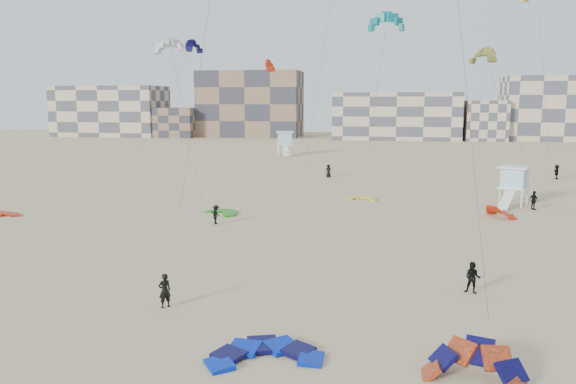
% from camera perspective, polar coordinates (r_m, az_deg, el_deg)
% --- Properties ---
extents(ground, '(320.00, 320.00, 0.00)m').
position_cam_1_polar(ground, '(24.01, -9.86, -15.17)').
color(ground, tan).
rests_on(ground, ground).
extents(kite_ground_blue, '(5.15, 5.29, 0.94)m').
position_cam_1_polar(kite_ground_blue, '(22.70, -2.39, -16.54)').
color(kite_ground_blue, '#0020E1').
rests_on(kite_ground_blue, ground).
extents(kite_ground_orange, '(4.37, 4.42, 3.47)m').
position_cam_1_polar(kite_ground_orange, '(22.09, 18.46, -17.79)').
color(kite_ground_orange, red).
rests_on(kite_ground_orange, ground).
extents(kite_ground_green, '(4.35, 4.39, 0.60)m').
position_cam_1_polar(kite_ground_green, '(50.03, -6.68, -2.20)').
color(kite_ground_green, '#1E8614').
rests_on(kite_ground_green, ground).
extents(kite_ground_red_far, '(4.00, 3.94, 2.85)m').
position_cam_1_polar(kite_ground_red_far, '(51.59, 20.68, -2.39)').
color(kite_ground_red_far, red).
rests_on(kite_ground_red_far, ground).
extents(kite_ground_yellow, '(2.89, 3.05, 0.75)m').
position_cam_1_polar(kite_ground_yellow, '(57.26, 7.41, -0.76)').
color(kite_ground_yellow, yellow).
rests_on(kite_ground_yellow, ground).
extents(kitesurfer_main, '(0.73, 0.72, 1.70)m').
position_cam_1_polar(kitesurfer_main, '(28.03, -12.42, -9.75)').
color(kitesurfer_main, black).
rests_on(kitesurfer_main, ground).
extents(kitesurfer_b, '(0.96, 0.85, 1.66)m').
position_cam_1_polar(kitesurfer_b, '(30.83, 18.25, -8.28)').
color(kitesurfer_b, black).
rests_on(kitesurfer_b, ground).
extents(kitesurfer_c, '(0.70, 1.07, 1.56)m').
position_cam_1_polar(kitesurfer_c, '(45.78, -7.32, -2.29)').
color(kitesurfer_c, black).
rests_on(kitesurfer_c, ground).
extents(kitesurfer_d, '(0.88, 1.11, 1.76)m').
position_cam_1_polar(kitesurfer_d, '(56.03, 23.70, -0.78)').
color(kitesurfer_d, black).
rests_on(kitesurfer_d, ground).
extents(kitesurfer_e, '(0.89, 0.64, 1.71)m').
position_cam_1_polar(kitesurfer_e, '(73.39, 4.13, 2.16)').
color(kitesurfer_e, black).
rests_on(kitesurfer_e, ground).
extents(kitesurfer_f, '(0.80, 1.79, 1.86)m').
position_cam_1_polar(kitesurfer_f, '(79.33, 25.62, 1.86)').
color(kitesurfer_f, black).
rests_on(kitesurfer_f, ground).
extents(kite_fly_grey, '(8.81, 12.30, 15.88)m').
position_cam_1_polar(kite_fly_grey, '(63.14, -11.80, 14.12)').
color(kite_fly_grey, white).
rests_on(kite_fly_grey, ground).
extents(kite_fly_olive, '(6.63, 10.36, 14.37)m').
position_cam_1_polar(kite_fly_olive, '(60.43, 19.21, 12.81)').
color(kite_fly_olive, olive).
rests_on(kite_fly_olive, ground).
extents(kite_fly_navy, '(6.55, 13.94, 17.10)m').
position_cam_1_polar(kite_fly_navy, '(78.64, -9.55, 14.27)').
color(kite_fly_navy, '#0A0846').
rests_on(kite_fly_navy, ground).
extents(kite_fly_teal_b, '(4.57, 4.28, 19.71)m').
position_cam_1_polar(kite_fly_teal_b, '(74.58, 9.98, 16.49)').
color(kite_fly_teal_b, '#0A867E').
rests_on(kite_fly_teal_b, ground).
extents(kite_fly_red, '(6.04, 3.46, 14.95)m').
position_cam_1_polar(kite_fly_red, '(81.83, -1.86, 12.60)').
color(kite_fly_red, red).
rests_on(kite_fly_red, ground).
extents(lifeguard_tower_near, '(3.54, 5.59, 3.73)m').
position_cam_1_polar(lifeguard_tower_near, '(57.60, 21.99, 0.56)').
color(lifeguard_tower_near, white).
rests_on(lifeguard_tower_near, ground).
extents(lifeguard_tower_far, '(3.71, 6.31, 4.35)m').
position_cam_1_polar(lifeguard_tower_far, '(103.54, -0.33, 4.97)').
color(lifeguard_tower_far, white).
rests_on(lifeguard_tower_far, ground).
extents(condo_west_a, '(30.00, 15.00, 14.00)m').
position_cam_1_polar(condo_west_a, '(169.38, -17.54, 7.84)').
color(condo_west_a, beige).
rests_on(condo_west_a, ground).
extents(condo_west_b, '(28.00, 14.00, 18.00)m').
position_cam_1_polar(condo_west_b, '(159.04, -3.82, 8.90)').
color(condo_west_b, '#84664F').
rests_on(condo_west_b, ground).
extents(condo_mid, '(32.00, 16.00, 12.00)m').
position_cam_1_polar(condo_mid, '(150.59, 10.91, 7.60)').
color(condo_mid, beige).
rests_on(condo_mid, ground).
extents(condo_east, '(26.00, 14.00, 16.00)m').
position_cam_1_polar(condo_east, '(158.32, 25.68, 7.66)').
color(condo_east, beige).
rests_on(condo_east, ground).
extents(condo_fill_left, '(12.00, 10.00, 8.00)m').
position_cam_1_polar(condo_fill_left, '(159.42, -11.37, 6.95)').
color(condo_fill_left, '#84664F').
rests_on(condo_fill_left, ground).
extents(condo_fill_right, '(10.00, 10.00, 10.00)m').
position_cam_1_polar(condo_fill_right, '(150.59, 19.36, 6.87)').
color(condo_fill_right, beige).
rests_on(condo_fill_right, ground).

